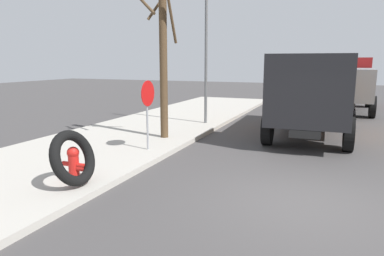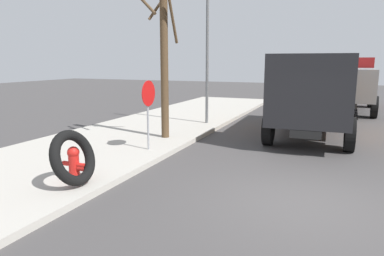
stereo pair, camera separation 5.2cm
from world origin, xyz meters
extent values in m
plane|color=#423F3F|center=(0.00, 0.00, 0.00)|extent=(80.00, 80.00, 0.00)
cube|color=#ADA89E|center=(0.00, 6.50, 0.07)|extent=(36.00, 5.00, 0.15)
cylinder|color=red|center=(-0.91, 4.88, 0.43)|extent=(0.24, 0.24, 0.56)
sphere|color=red|center=(-0.91, 4.88, 0.77)|extent=(0.27, 0.27, 0.27)
cylinder|color=red|center=(-0.91, 4.67, 0.49)|extent=(0.11, 0.19, 0.11)
cylinder|color=red|center=(-0.91, 5.09, 0.49)|extent=(0.11, 0.19, 0.11)
cylinder|color=red|center=(-0.91, 4.67, 0.43)|extent=(0.13, 0.19, 0.13)
torus|color=black|center=(-1.24, 4.59, 0.76)|extent=(1.23, 0.64, 1.23)
cylinder|color=gray|center=(2.17, 4.71, 1.19)|extent=(0.06, 0.06, 2.08)
cylinder|color=red|center=(2.17, 4.67, 1.85)|extent=(0.76, 0.02, 0.76)
cube|color=orange|center=(8.21, 0.42, 1.60)|extent=(4.86, 2.62, 1.60)
cube|color=black|center=(4.61, 0.33, 1.90)|extent=(2.06, 2.55, 2.20)
cube|color=black|center=(7.11, 0.39, 0.67)|extent=(7.02, 1.08, 0.24)
cylinder|color=black|center=(4.84, -0.91, 0.55)|extent=(1.11, 0.33, 1.10)
cylinder|color=black|center=(4.78, 1.58, 0.55)|extent=(1.11, 0.33, 1.10)
cylinder|color=black|center=(9.44, -0.80, 0.55)|extent=(1.11, 0.33, 1.10)
cylinder|color=black|center=(9.38, 1.70, 0.55)|extent=(1.11, 0.33, 1.10)
cube|color=slate|center=(13.82, -0.94, 1.60)|extent=(4.87, 2.63, 1.60)
cube|color=maroon|center=(17.42, -1.03, 1.90)|extent=(2.07, 2.55, 2.20)
cube|color=black|center=(14.92, -0.97, 0.67)|extent=(7.02, 1.09, 0.24)
cylinder|color=black|center=(17.25, 0.22, 0.55)|extent=(1.11, 0.33, 1.10)
cylinder|color=black|center=(17.19, -2.28, 0.55)|extent=(1.11, 0.33, 1.10)
cylinder|color=black|center=(12.66, 0.34, 0.55)|extent=(1.11, 0.33, 1.10)
cylinder|color=black|center=(12.59, -2.16, 0.55)|extent=(1.11, 0.33, 1.10)
cube|color=#1E3899|center=(29.03, 0.21, 1.60)|extent=(4.81, 2.51, 1.60)
cube|color=silver|center=(25.43, 0.20, 1.90)|extent=(2.01, 2.51, 2.20)
cube|color=black|center=(27.93, 0.21, 0.67)|extent=(7.00, 0.92, 0.24)
cylinder|color=black|center=(25.63, -1.05, 0.55)|extent=(1.10, 0.30, 1.10)
cylinder|color=black|center=(25.63, 1.45, 0.55)|extent=(1.10, 0.30, 1.10)
cylinder|color=black|center=(30.23, -1.04, 0.55)|extent=(1.10, 0.30, 1.10)
cylinder|color=black|center=(30.23, 1.46, 0.55)|extent=(1.10, 0.30, 1.10)
cylinder|color=#4C3823|center=(3.95, 5.04, 3.06)|extent=(0.27, 0.27, 5.82)
cylinder|color=#4C3823|center=(3.40, 5.41, 4.61)|extent=(0.85, 1.20, 0.87)
cylinder|color=#4C3823|center=(4.23, 5.32, 4.71)|extent=(0.67, 0.69, 1.14)
cylinder|color=#4C3823|center=(3.97, 4.71, 4.09)|extent=(0.75, 0.14, 1.43)
cylinder|color=#595B5E|center=(7.30, 4.72, 3.47)|extent=(0.12, 0.12, 6.64)
camera|label=1|loc=(-7.03, -0.51, 2.78)|focal=33.30mm
camera|label=2|loc=(-7.01, -0.55, 2.78)|focal=33.30mm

